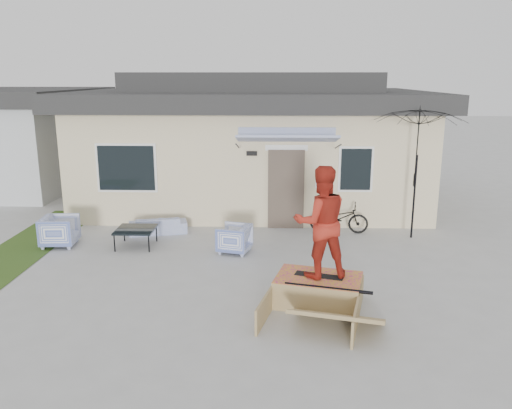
{
  "coord_description": "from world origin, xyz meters",
  "views": [
    {
      "loc": [
        0.66,
        -8.82,
        3.95
      ],
      "look_at": [
        0.3,
        1.8,
        1.3
      ],
      "focal_mm": 36.23,
      "sensor_mm": 36.0,
      "label": 1
    }
  ],
  "objects_px": {
    "armchair_left": "(60,230)",
    "patio_umbrella": "(416,169)",
    "coffee_table": "(136,237)",
    "skate_ramp": "(318,290)",
    "bicycle": "(339,214)",
    "skater": "(321,220)",
    "skateboard": "(319,275)",
    "loveseat": "(158,222)",
    "armchair_right": "(234,237)"
  },
  "relations": [
    {
      "from": "bicycle",
      "to": "skateboard",
      "type": "relative_size",
      "value": 1.74
    },
    {
      "from": "skate_ramp",
      "to": "skater",
      "type": "distance_m",
      "value": 1.29
    },
    {
      "from": "bicycle",
      "to": "patio_umbrella",
      "type": "xyz_separation_m",
      "value": [
        1.78,
        -0.4,
        1.27
      ]
    },
    {
      "from": "bicycle",
      "to": "skater",
      "type": "bearing_deg",
      "value": 176.43
    },
    {
      "from": "armchair_left",
      "to": "coffee_table",
      "type": "height_order",
      "value": "armchair_left"
    },
    {
      "from": "armchair_right",
      "to": "skater",
      "type": "bearing_deg",
      "value": 47.44
    },
    {
      "from": "skate_ramp",
      "to": "skateboard",
      "type": "relative_size",
      "value": 2.29
    },
    {
      "from": "coffee_table",
      "to": "skateboard",
      "type": "bearing_deg",
      "value": -36.32
    },
    {
      "from": "loveseat",
      "to": "patio_umbrella",
      "type": "height_order",
      "value": "patio_umbrella"
    },
    {
      "from": "loveseat",
      "to": "armchair_right",
      "type": "bearing_deg",
      "value": 131.61
    },
    {
      "from": "coffee_table",
      "to": "skateboard",
      "type": "height_order",
      "value": "skateboard"
    },
    {
      "from": "bicycle",
      "to": "skater",
      "type": "distance_m",
      "value": 4.52
    },
    {
      "from": "armchair_right",
      "to": "skateboard",
      "type": "height_order",
      "value": "armchair_right"
    },
    {
      "from": "loveseat",
      "to": "armchair_left",
      "type": "height_order",
      "value": "armchair_left"
    },
    {
      "from": "coffee_table",
      "to": "skater",
      "type": "bearing_deg",
      "value": -36.32
    },
    {
      "from": "loveseat",
      "to": "skater",
      "type": "distance_m",
      "value": 5.71
    },
    {
      "from": "armchair_left",
      "to": "skater",
      "type": "relative_size",
      "value": 0.41
    },
    {
      "from": "loveseat",
      "to": "patio_umbrella",
      "type": "distance_m",
      "value": 6.61
    },
    {
      "from": "coffee_table",
      "to": "bicycle",
      "type": "height_order",
      "value": "bicycle"
    },
    {
      "from": "coffee_table",
      "to": "armchair_left",
      "type": "bearing_deg",
      "value": -179.66
    },
    {
      "from": "armchair_left",
      "to": "bicycle",
      "type": "height_order",
      "value": "bicycle"
    },
    {
      "from": "skateboard",
      "to": "coffee_table",
      "type": "bearing_deg",
      "value": 160.92
    },
    {
      "from": "coffee_table",
      "to": "skateboard",
      "type": "distance_m",
      "value": 5.07
    },
    {
      "from": "skateboard",
      "to": "skater",
      "type": "height_order",
      "value": "skater"
    },
    {
      "from": "coffee_table",
      "to": "skateboard",
      "type": "xyz_separation_m",
      "value": [
        4.08,
        -3.0,
        0.3
      ]
    },
    {
      "from": "bicycle",
      "to": "skater",
      "type": "height_order",
      "value": "skater"
    },
    {
      "from": "coffee_table",
      "to": "skater",
      "type": "height_order",
      "value": "skater"
    },
    {
      "from": "armchair_left",
      "to": "patio_umbrella",
      "type": "height_order",
      "value": "patio_umbrella"
    },
    {
      "from": "armchair_left",
      "to": "skater",
      "type": "distance_m",
      "value": 6.71
    },
    {
      "from": "coffee_table",
      "to": "skate_ramp",
      "type": "relative_size",
      "value": 0.45
    },
    {
      "from": "bicycle",
      "to": "patio_umbrella",
      "type": "bearing_deg",
      "value": -94.59
    },
    {
      "from": "armchair_right",
      "to": "skateboard",
      "type": "relative_size",
      "value": 0.83
    },
    {
      "from": "loveseat",
      "to": "patio_umbrella",
      "type": "xyz_separation_m",
      "value": [
        6.45,
        -0.17,
        1.46
      ]
    },
    {
      "from": "armchair_left",
      "to": "bicycle",
      "type": "relative_size",
      "value": 0.53
    },
    {
      "from": "patio_umbrella",
      "to": "skateboard",
      "type": "distance_m",
      "value": 4.88
    },
    {
      "from": "patio_umbrella",
      "to": "skateboard",
      "type": "xyz_separation_m",
      "value": [
        -2.65,
        -3.91,
        -1.23
      ]
    },
    {
      "from": "armchair_right",
      "to": "coffee_table",
      "type": "distance_m",
      "value": 2.39
    },
    {
      "from": "loveseat",
      "to": "coffee_table",
      "type": "xyz_separation_m",
      "value": [
        -0.29,
        -1.09,
        -0.07
      ]
    },
    {
      "from": "loveseat",
      "to": "skate_ramp",
      "type": "height_order",
      "value": "loveseat"
    },
    {
      "from": "armchair_right",
      "to": "armchair_left",
      "type": "bearing_deg",
      "value": -79.66
    },
    {
      "from": "coffee_table",
      "to": "loveseat",
      "type": "bearing_deg",
      "value": 75.24
    },
    {
      "from": "armchair_right",
      "to": "skater",
      "type": "height_order",
      "value": "skater"
    },
    {
      "from": "skateboard",
      "to": "bicycle",
      "type": "bearing_deg",
      "value": 95.71
    },
    {
      "from": "loveseat",
      "to": "coffee_table",
      "type": "height_order",
      "value": "loveseat"
    },
    {
      "from": "patio_umbrella",
      "to": "skater",
      "type": "xyz_separation_m",
      "value": [
        -2.65,
        -3.91,
        -0.22
      ]
    },
    {
      "from": "coffee_table",
      "to": "patio_umbrella",
      "type": "height_order",
      "value": "patio_umbrella"
    },
    {
      "from": "bicycle",
      "to": "skate_ramp",
      "type": "height_order",
      "value": "bicycle"
    },
    {
      "from": "armchair_left",
      "to": "armchair_right",
      "type": "xyz_separation_m",
      "value": [
        4.19,
        -0.32,
        -0.05
      ]
    },
    {
      "from": "armchair_left",
      "to": "coffee_table",
      "type": "distance_m",
      "value": 1.83
    },
    {
      "from": "armchair_left",
      "to": "skateboard",
      "type": "xyz_separation_m",
      "value": [
        5.9,
        -2.99,
        0.12
      ]
    }
  ]
}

